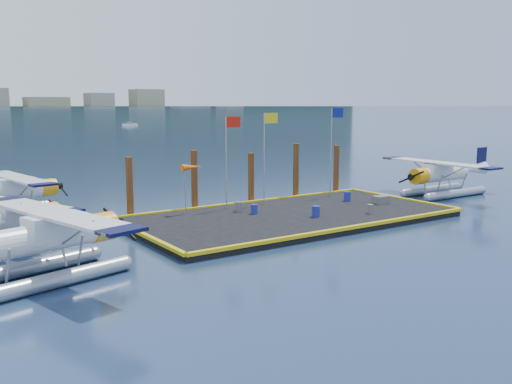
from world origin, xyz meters
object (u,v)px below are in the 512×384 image
(seaplane_a, at_px, (46,242))
(drum_3, at_px, (316,211))
(drum_2, at_px, (347,196))
(piling_3, at_px, (296,172))
(windsock, at_px, (192,168))
(drum_5, at_px, (239,207))
(drum_0, at_px, (254,209))
(piling_4, at_px, (336,171))
(seaplane_b, at_px, (12,222))
(flagpole_red, at_px, (229,148))
(flagpole_yellow, at_px, (267,144))
(seaplane_d, at_px, (441,176))
(piling_0, at_px, (130,189))
(piling_1, at_px, (194,182))
(flagpole_blue, at_px, (333,138))
(seaplane_c, at_px, (11,194))
(crate, at_px, (381,200))
(drum_1, at_px, (370,209))
(piling_2, at_px, (251,180))

(seaplane_a, relative_size, drum_3, 15.59)
(drum_2, distance_m, piling_3, 4.45)
(windsock, bearing_deg, drum_5, -26.37)
(drum_0, xyz_separation_m, piling_4, (10.47, 4.07, 1.30))
(seaplane_b, height_order, flagpole_red, flagpole_red)
(flagpole_yellow, height_order, piling_4, flagpole_yellow)
(flagpole_red, bearing_deg, seaplane_d, -9.72)
(seaplane_b, distance_m, flagpole_yellow, 17.04)
(drum_2, relative_size, piling_0, 0.17)
(drum_5, distance_m, piling_1, 3.61)
(flagpole_yellow, xyz_separation_m, flagpole_blue, (5.99, -0.00, 0.17))
(seaplane_a, height_order, drum_5, seaplane_a)
(seaplane_c, height_order, seaplane_d, seaplane_d)
(seaplane_c, height_order, piling_0, piling_0)
(seaplane_b, height_order, flagpole_blue, flagpole_blue)
(seaplane_d, distance_m, piling_0, 24.25)
(crate, bearing_deg, seaplane_b, 173.09)
(drum_0, bearing_deg, flagpole_yellow, 42.76)
(drum_1, relative_size, flagpole_blue, 0.09)
(flagpole_blue, relative_size, piling_2, 1.71)
(drum_2, height_order, flagpole_blue, flagpole_blue)
(flagpole_blue, bearing_deg, piling_4, 41.58)
(piling_3, bearing_deg, piling_4, 0.00)
(seaplane_b, xyz_separation_m, drum_1, (20.11, -4.99, -0.66))
(piling_3, bearing_deg, flagpole_blue, -36.07)
(windsock, bearing_deg, crate, -19.25)
(crate, relative_size, flagpole_blue, 0.16)
(piling_2, bearing_deg, piling_0, 180.00)
(flagpole_blue, xyz_separation_m, piling_4, (1.80, 1.60, -2.69))
(drum_2, xyz_separation_m, flagpole_yellow, (-5.35, 2.32, 3.78))
(piling_0, bearing_deg, drum_2, -15.09)
(drum_5, relative_size, piling_4, 0.16)
(piling_3, distance_m, piling_4, 4.00)
(seaplane_b, bearing_deg, flagpole_yellow, 72.43)
(seaplane_c, xyz_separation_m, windsock, (9.29, -7.21, 1.74))
(seaplane_a, height_order, seaplane_c, seaplane_a)
(seaplane_c, bearing_deg, piling_2, 60.94)
(seaplane_a, height_order, drum_0, seaplane_a)
(drum_3, height_order, flagpole_blue, flagpole_blue)
(seaplane_c, bearing_deg, piling_4, 67.87)
(drum_2, relative_size, flagpole_red, 0.11)
(seaplane_a, xyz_separation_m, piling_4, (24.38, 9.39, 0.37))
(seaplane_b, relative_size, seaplane_c, 0.88)
(seaplane_c, xyz_separation_m, piling_3, (18.82, -5.61, 0.66))
(seaplane_b, relative_size, windsock, 2.73)
(drum_1, bearing_deg, drum_0, 146.72)
(crate, relative_size, piling_1, 0.25)
(flagpole_blue, distance_m, piling_2, 6.98)
(windsock, relative_size, piling_3, 0.73)
(drum_5, height_order, piling_4, piling_4)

